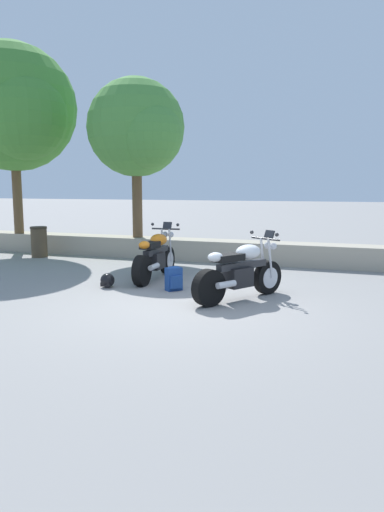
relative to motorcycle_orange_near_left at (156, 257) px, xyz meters
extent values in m
plane|color=gray|center=(1.40, -1.90, -0.49)|extent=(120.00, 120.00, 0.00)
cube|color=#A89E89|center=(1.40, 2.90, -0.21)|extent=(36.00, 0.80, 0.55)
cylinder|color=black|center=(-0.03, 0.69, -0.18)|extent=(0.16, 0.63, 0.62)
cylinder|color=black|center=(0.03, -0.74, -0.18)|extent=(0.20, 0.63, 0.62)
cylinder|color=silver|center=(-0.03, 0.69, -0.18)|extent=(0.18, 0.39, 0.38)
cube|color=black|center=(0.00, -0.08, -0.08)|extent=(0.34, 0.49, 0.34)
cube|color=#2D2D30|center=(0.00, 0.02, 0.12)|extent=(0.18, 1.10, 0.12)
ellipsoid|color=orange|center=(-0.01, 0.17, 0.34)|extent=(0.36, 0.53, 0.26)
cube|color=black|center=(0.01, -0.31, 0.28)|extent=(0.28, 0.57, 0.12)
ellipsoid|color=orange|center=(0.02, -0.61, 0.32)|extent=(0.23, 0.29, 0.16)
cylinder|color=#2D2D30|center=(-0.03, 0.61, 0.54)|extent=(0.66, 0.06, 0.04)
sphere|color=silver|center=(-0.10, 0.75, 0.40)|extent=(0.13, 0.13, 0.13)
sphere|color=silver|center=(0.04, 0.76, 0.40)|extent=(0.13, 0.13, 0.13)
cube|color=#26282D|center=(-0.03, 0.71, 0.60)|extent=(0.20, 0.10, 0.18)
cylinder|color=silver|center=(0.18, -0.50, -0.13)|extent=(0.12, 0.38, 0.11)
cylinder|color=silver|center=(-0.12, 0.65, 0.18)|extent=(0.05, 0.17, 0.73)
cylinder|color=silver|center=(0.06, 0.66, 0.18)|extent=(0.05, 0.17, 0.73)
sphere|color=#2D2D30|center=(-0.32, 0.56, 0.64)|extent=(0.07, 0.07, 0.07)
sphere|color=#2D2D30|center=(0.27, 0.59, 0.64)|extent=(0.07, 0.07, 0.07)
cylinder|color=black|center=(2.51, -0.59, -0.18)|extent=(0.44, 0.60, 0.62)
cylinder|color=black|center=(1.78, -1.83, -0.18)|extent=(0.47, 0.62, 0.62)
cylinder|color=silver|center=(2.51, -0.59, -0.18)|extent=(0.33, 0.41, 0.38)
cube|color=black|center=(2.12, -1.25, -0.08)|extent=(0.52, 0.58, 0.34)
cube|color=#2D2D30|center=(2.17, -1.17, 0.12)|extent=(0.68, 1.02, 0.12)
ellipsoid|color=white|center=(2.25, -1.04, 0.34)|extent=(0.56, 0.62, 0.26)
cube|color=black|center=(2.00, -1.45, 0.28)|extent=(0.51, 0.61, 0.12)
ellipsoid|color=white|center=(1.85, -1.71, 0.32)|extent=(0.33, 0.35, 0.16)
cylinder|color=#2D2D30|center=(2.47, -0.66, 0.54)|extent=(0.59, 0.37, 0.04)
sphere|color=silver|center=(2.48, -0.50, 0.40)|extent=(0.13, 0.13, 0.13)
sphere|color=silver|center=(2.60, -0.58, 0.40)|extent=(0.13, 0.13, 0.13)
cube|color=#26282D|center=(2.52, -0.57, 0.60)|extent=(0.22, 0.18, 0.18)
cylinder|color=silver|center=(2.04, -1.70, -0.13)|extent=(0.29, 0.38, 0.11)
cylinder|color=silver|center=(2.41, -0.58, 0.18)|extent=(0.12, 0.16, 0.73)
cylinder|color=silver|center=(2.57, -0.67, 0.18)|extent=(0.12, 0.16, 0.73)
sphere|color=#2D2D30|center=(2.19, -0.54, 0.64)|extent=(0.07, 0.07, 0.07)
sphere|color=#2D2D30|center=(2.71, -0.85, 0.64)|extent=(0.07, 0.07, 0.07)
cube|color=navy|center=(0.77, -0.90, -0.27)|extent=(0.33, 0.34, 0.44)
cube|color=navy|center=(0.86, -0.98, -0.31)|extent=(0.20, 0.21, 0.24)
ellipsoid|color=navy|center=(0.77, -0.90, -0.06)|extent=(0.32, 0.33, 0.08)
cube|color=#10244B|center=(0.75, -0.77, -0.25)|extent=(0.06, 0.06, 0.37)
cube|color=#10244B|center=(0.64, -0.90, -0.25)|extent=(0.06, 0.06, 0.37)
sphere|color=black|center=(-0.56, -1.08, -0.35)|extent=(0.28, 0.28, 0.28)
ellipsoid|color=black|center=(-0.56, -1.16, -0.34)|extent=(0.23, 0.06, 0.12)
cube|color=black|center=(-0.56, -1.16, -0.42)|extent=(0.20, 0.08, 0.08)
cylinder|color=brown|center=(-5.77, 2.66, 1.23)|extent=(0.28, 0.28, 2.34)
sphere|color=#428433|center=(-5.77, 2.66, 3.80)|extent=(3.73, 3.73, 3.73)
sphere|color=#428433|center=(-4.93, 2.10, 3.43)|extent=(2.42, 2.42, 2.42)
cylinder|color=brown|center=(-1.86, 2.89, 1.08)|extent=(0.28, 0.28, 2.02)
sphere|color=#4C8E3D|center=(-1.86, 2.89, 3.09)|extent=(2.68, 2.68, 2.68)
sphere|color=#4C8E3D|center=(-1.25, 2.49, 2.82)|extent=(1.74, 1.74, 1.74)
cylinder|color=brown|center=(-4.42, 1.84, -0.09)|extent=(0.44, 0.44, 0.80)
cylinder|color=#30271B|center=(-4.42, 1.84, 0.34)|extent=(0.46, 0.46, 0.06)
camera|label=1|loc=(4.09, -9.08, 1.47)|focal=33.06mm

